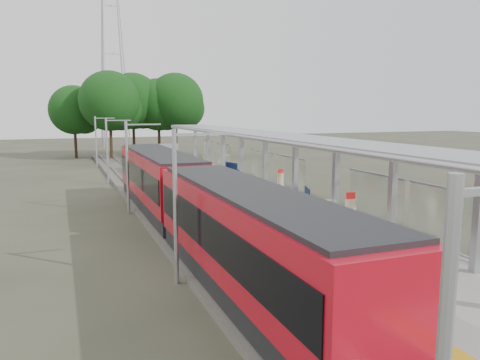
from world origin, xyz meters
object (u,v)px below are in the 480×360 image
at_px(train, 191,199).
at_px(info_pillar_near, 350,218).
at_px(bench_far, 233,168).
at_px(info_pillar_far, 280,184).
at_px(bench_mid, 309,196).
at_px(litter_bin, 330,211).

xyz_separation_m(train, info_pillar_near, (5.15, -4.79, -0.26)).
bearing_deg(bench_far, info_pillar_far, -111.15).
distance_m(bench_mid, litter_bin, 3.93).
distance_m(bench_mid, info_pillar_near, 6.59).
distance_m(train, info_pillar_far, 7.94).
bearing_deg(litter_bin, train, 159.20).
bearing_deg(info_pillar_far, litter_bin, -110.20).
xyz_separation_m(info_pillar_far, litter_bin, (-0.74, -6.64, -0.19)).
bearing_deg(litter_bin, bench_far, 85.52).
bearing_deg(info_pillar_near, info_pillar_far, 89.80).
height_order(train, bench_far, train).
bearing_deg(info_pillar_near, train, 145.79).
bearing_deg(bench_mid, info_pillar_far, 114.98).
xyz_separation_m(bench_mid, info_pillar_near, (-1.74, -6.35, 0.30)).
distance_m(bench_mid, bench_far, 12.38).
relative_size(train, info_pillar_far, 17.22).
relative_size(bench_far, info_pillar_near, 0.83).
bearing_deg(info_pillar_far, train, -159.97).
bearing_deg(bench_mid, litter_bin, -86.54).
bearing_deg(bench_mid, train, -148.30).
xyz_separation_m(train, litter_bin, (5.85, -2.22, -0.55)).
bearing_deg(train, info_pillar_near, -42.89).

